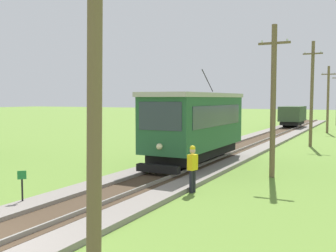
{
  "coord_description": "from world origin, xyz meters",
  "views": [
    {
      "loc": [
        8.1,
        -5.58,
        3.52
      ],
      "look_at": [
        -0.64,
        11.54,
        2.2
      ],
      "focal_mm": 42.33,
      "sensor_mm": 36.0,
      "label": 1
    }
  ],
  "objects_px": {
    "track_worker": "(193,167)",
    "trackside_signal_marker": "(22,186)",
    "utility_pole_far": "(328,99)",
    "red_tram": "(196,124)",
    "utility_pole_near_tram": "(273,99)",
    "utility_pole_mid": "(312,93)",
    "utility_pole_foreground": "(95,47)",
    "freight_car": "(292,115)"
  },
  "relations": [
    {
      "from": "track_worker",
      "to": "trackside_signal_marker",
      "type": "bearing_deg",
      "value": -122.61
    },
    {
      "from": "freight_car",
      "to": "red_tram",
      "type": "bearing_deg",
      "value": -89.99
    },
    {
      "from": "red_tram",
      "to": "utility_pole_foreground",
      "type": "bearing_deg",
      "value": -73.17
    },
    {
      "from": "red_tram",
      "to": "utility_pole_near_tram",
      "type": "xyz_separation_m",
      "value": [
        4.26,
        -1.27,
        1.29
      ]
    },
    {
      "from": "utility_pole_foreground",
      "to": "track_worker",
      "type": "bearing_deg",
      "value": 103.34
    },
    {
      "from": "utility_pole_mid",
      "to": "track_worker",
      "type": "height_order",
      "value": "utility_pole_mid"
    },
    {
      "from": "utility_pole_far",
      "to": "track_worker",
      "type": "xyz_separation_m",
      "value": [
        -2.0,
        -29.99,
        -2.53
      ]
    },
    {
      "from": "trackside_signal_marker",
      "to": "freight_car",
      "type": "bearing_deg",
      "value": 87.15
    },
    {
      "from": "red_tram",
      "to": "utility_pole_far",
      "type": "distance_m",
      "value": 24.78
    },
    {
      "from": "utility_pole_foreground",
      "to": "utility_pole_far",
      "type": "distance_m",
      "value": 38.45
    },
    {
      "from": "freight_car",
      "to": "utility_pole_foreground",
      "type": "bearing_deg",
      "value": -84.36
    },
    {
      "from": "utility_pole_foreground",
      "to": "utility_pole_near_tram",
      "type": "bearing_deg",
      "value": 90.0
    },
    {
      "from": "freight_car",
      "to": "utility_pole_foreground",
      "type": "xyz_separation_m",
      "value": [
        4.26,
        -43.11,
        2.76
      ]
    },
    {
      "from": "utility_pole_foreground",
      "to": "utility_pole_far",
      "type": "relative_size",
      "value": 1.24
    },
    {
      "from": "red_tram",
      "to": "utility_pole_foreground",
      "type": "relative_size",
      "value": 1.01
    },
    {
      "from": "freight_car",
      "to": "utility_pole_near_tram",
      "type": "xyz_separation_m",
      "value": [
        4.26,
        -30.31,
        1.93
      ]
    },
    {
      "from": "trackside_signal_marker",
      "to": "track_worker",
      "type": "relative_size",
      "value": 0.66
    },
    {
      "from": "utility_pole_mid",
      "to": "track_worker",
      "type": "xyz_separation_m",
      "value": [
        -2.0,
        -17.33,
        -2.98
      ]
    },
    {
      "from": "utility_pole_mid",
      "to": "trackside_signal_marker",
      "type": "distance_m",
      "value": 22.73
    },
    {
      "from": "red_tram",
      "to": "utility_pole_near_tram",
      "type": "bearing_deg",
      "value": -16.58
    },
    {
      "from": "utility_pole_mid",
      "to": "utility_pole_far",
      "type": "xyz_separation_m",
      "value": [
        0.0,
        12.65,
        -0.46
      ]
    },
    {
      "from": "track_worker",
      "to": "utility_pole_near_tram",
      "type": "bearing_deg",
      "value": 77.02
    },
    {
      "from": "utility_pole_near_tram",
      "to": "red_tram",
      "type": "bearing_deg",
      "value": 163.42
    },
    {
      "from": "utility_pole_near_tram",
      "to": "trackside_signal_marker",
      "type": "relative_size",
      "value": 5.75
    },
    {
      "from": "utility_pole_foreground",
      "to": "utility_pole_near_tram",
      "type": "relative_size",
      "value": 1.25
    },
    {
      "from": "utility_pole_far",
      "to": "track_worker",
      "type": "bearing_deg",
      "value": -93.82
    },
    {
      "from": "freight_car",
      "to": "utility_pole_near_tram",
      "type": "bearing_deg",
      "value": -82.0
    },
    {
      "from": "freight_car",
      "to": "utility_pole_foreground",
      "type": "distance_m",
      "value": 43.41
    },
    {
      "from": "utility_pole_near_tram",
      "to": "utility_pole_mid",
      "type": "xyz_separation_m",
      "value": [
        0.0,
        12.99,
        0.48
      ]
    },
    {
      "from": "red_tram",
      "to": "freight_car",
      "type": "xyz_separation_m",
      "value": [
        -0.0,
        29.04,
        -0.64
      ]
    },
    {
      "from": "utility_pole_near_tram",
      "to": "track_worker",
      "type": "relative_size",
      "value": 3.8
    },
    {
      "from": "utility_pole_near_tram",
      "to": "trackside_signal_marker",
      "type": "xyz_separation_m",
      "value": [
        -6.2,
        -8.63,
        -2.82
      ]
    },
    {
      "from": "utility_pole_near_tram",
      "to": "utility_pole_far",
      "type": "height_order",
      "value": "utility_pole_far"
    },
    {
      "from": "utility_pole_mid",
      "to": "red_tram",
      "type": "bearing_deg",
      "value": -109.95
    },
    {
      "from": "freight_car",
      "to": "utility_pole_far",
      "type": "distance_m",
      "value": 6.62
    },
    {
      "from": "utility_pole_foreground",
      "to": "utility_pole_mid",
      "type": "bearing_deg",
      "value": 90.0
    },
    {
      "from": "utility_pole_foreground",
      "to": "trackside_signal_marker",
      "type": "xyz_separation_m",
      "value": [
        -6.2,
        4.17,
        -3.66
      ]
    },
    {
      "from": "freight_car",
      "to": "utility_pole_mid",
      "type": "height_order",
      "value": "utility_pole_mid"
    },
    {
      "from": "utility_pole_foreground",
      "to": "track_worker",
      "type": "xyz_separation_m",
      "value": [
        -2.0,
        8.45,
        -3.34
      ]
    },
    {
      "from": "utility_pole_near_tram",
      "to": "track_worker",
      "type": "xyz_separation_m",
      "value": [
        -2.0,
        -4.35,
        -2.5
      ]
    },
    {
      "from": "utility_pole_far",
      "to": "utility_pole_foreground",
      "type": "bearing_deg",
      "value": -90.0
    },
    {
      "from": "utility_pole_far",
      "to": "red_tram",
      "type": "bearing_deg",
      "value": -99.9
    }
  ]
}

